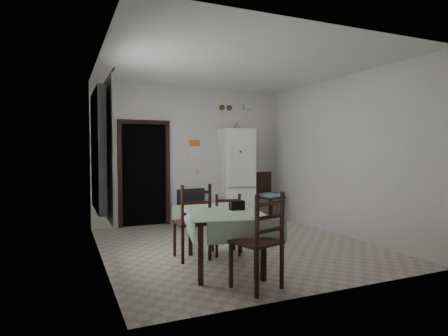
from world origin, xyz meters
TOP-DOWN VIEW (x-y plane):
  - ground at (0.00, 0.00)m, footprint 4.50×4.50m
  - ceiling at (0.00, 0.00)m, footprint 4.20×4.50m
  - wall_back at (0.00, 2.25)m, footprint 4.20×0.02m
  - wall_front at (0.00, -2.25)m, footprint 4.20×0.02m
  - wall_left at (-2.10, 0.00)m, footprint 0.02×4.50m
  - wall_right at (2.10, 0.00)m, footprint 0.02×4.50m
  - doorway at (-1.05, 2.45)m, footprint 1.06×0.52m
  - window_recess at (-2.15, -0.20)m, footprint 0.10×1.20m
  - curtain at (-2.04, -0.20)m, footprint 0.02×1.45m
  - curtain_rod at (-2.03, -0.20)m, footprint 0.02×1.60m
  - calendar at (0.05, 2.24)m, footprint 0.28×0.02m
  - calendar_image at (0.05, 2.23)m, footprint 0.24×0.01m
  - light_switch at (0.15, 2.24)m, footprint 0.08×0.02m
  - vent_left at (0.70, 2.23)m, footprint 0.12×0.03m
  - vent_right at (0.88, 2.23)m, footprint 0.12×0.03m
  - emergency_light at (1.35, 2.21)m, footprint 0.25×0.07m
  - fridge at (0.90, 1.93)m, footprint 0.71×0.71m
  - tan_cone at (0.95, 1.96)m, footprint 0.21×0.21m
  - navy_seat at (-0.07, 1.93)m, footprint 0.66×0.64m
  - corner_chair at (1.68, 1.74)m, footprint 0.59×0.59m
  - dining_table at (-0.64, -0.95)m, footprint 1.25×1.62m
  - black_bag at (-0.44, -0.95)m, footprint 0.20×0.13m
  - dining_chair_far_left at (-0.90, -0.42)m, footprint 0.47×0.47m
  - dining_chair_far_right at (-0.36, -0.39)m, footprint 0.47×0.47m
  - dining_chair_near_head at (-0.61, -1.83)m, footprint 0.59×0.59m

SIDE VIEW (x-z plane):
  - ground at x=0.00m, z-range 0.00..0.00m
  - navy_seat at x=-0.07m, z-range 0.00..0.73m
  - dining_table at x=-0.64m, z-range 0.00..0.75m
  - dining_chair_far_right at x=-0.36m, z-range 0.00..0.92m
  - corner_chair at x=1.68m, z-range 0.00..1.07m
  - dining_chair_far_left at x=-0.90m, z-range 0.00..1.09m
  - dining_chair_near_head at x=-0.61m, z-range 0.00..1.10m
  - black_bag at x=-0.44m, z-range 0.75..0.88m
  - fridge at x=0.90m, z-range 0.00..2.03m
  - doorway at x=-1.05m, z-range -0.05..2.17m
  - light_switch at x=0.15m, z-range 1.04..1.16m
  - wall_back at x=0.00m, z-range 0.00..2.90m
  - wall_front at x=0.00m, z-range 0.00..2.90m
  - wall_left at x=-2.10m, z-range 0.00..2.90m
  - wall_right at x=2.10m, z-range 0.00..2.90m
  - window_recess at x=-2.15m, z-range 0.75..2.35m
  - curtain at x=-2.04m, z-range 0.62..2.48m
  - calendar at x=0.05m, z-range 1.42..1.82m
  - calendar_image at x=0.05m, z-range 1.65..1.79m
  - tan_cone at x=0.95m, z-range 2.03..2.19m
  - curtain_rod at x=-2.03m, z-range 2.49..2.51m
  - vent_left at x=0.70m, z-range 2.46..2.58m
  - vent_right at x=0.88m, z-range 2.46..2.58m
  - emergency_light at x=1.35m, z-range 2.50..2.59m
  - ceiling at x=0.00m, z-range 2.89..2.91m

